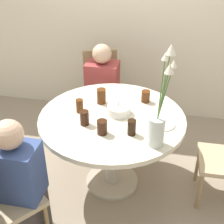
{
  "coord_description": "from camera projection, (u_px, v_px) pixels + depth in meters",
  "views": [
    {
      "loc": [
        0.43,
        -2.11,
        2.1
      ],
      "look_at": [
        0.0,
        0.0,
        0.77
      ],
      "focal_mm": 50.0,
      "sensor_mm": 36.0,
      "label": 1
    }
  ],
  "objects": [
    {
      "name": "ground_plane",
      "position": [
        112.0,
        182.0,
        2.94
      ],
      "size": [
        16.0,
        16.0,
        0.0
      ],
      "primitive_type": "plane",
      "color": "gray"
    },
    {
      "name": "wall_back",
      "position": [
        137.0,
        6.0,
        3.39
      ],
      "size": [
        8.0,
        0.05,
        2.6
      ],
      "color": "beige",
      "rests_on": "ground_plane"
    },
    {
      "name": "dining_table",
      "position": [
        112.0,
        130.0,
        2.63
      ],
      "size": [
        1.21,
        1.21,
        0.73
      ],
      "color": "beige",
      "rests_on": "ground_plane"
    },
    {
      "name": "chair_left_flank",
      "position": [
        101.0,
        86.0,
        3.54
      ],
      "size": [
        0.51,
        0.51,
        0.88
      ],
      "rotation": [
        0.0,
        0.0,
        0.32
      ],
      "color": "tan",
      "rests_on": "ground_plane"
    },
    {
      "name": "birthday_cake",
      "position": [
        119.0,
        110.0,
        2.57
      ],
      "size": [
        0.19,
        0.19,
        0.12
      ],
      "color": "white",
      "rests_on": "dining_table"
    },
    {
      "name": "flower_vase",
      "position": [
        159.0,
        120.0,
        2.11
      ],
      "size": [
        0.15,
        0.2,
        0.79
      ],
      "color": "silver",
      "rests_on": "dining_table"
    },
    {
      "name": "side_plate",
      "position": [
        162.0,
        124.0,
        2.45
      ],
      "size": [
        0.2,
        0.2,
        0.01
      ],
      "color": "silver",
      "rests_on": "dining_table"
    },
    {
      "name": "drink_glass_0",
      "position": [
        102.0,
        127.0,
        2.32
      ],
      "size": [
        0.08,
        0.08,
        0.11
      ],
      "color": "#33190C",
      "rests_on": "dining_table"
    },
    {
      "name": "drink_glass_1",
      "position": [
        132.0,
        127.0,
        2.31
      ],
      "size": [
        0.06,
        0.06,
        0.12
      ],
      "color": "black",
      "rests_on": "dining_table"
    },
    {
      "name": "drink_glass_2",
      "position": [
        80.0,
        106.0,
        2.58
      ],
      "size": [
        0.06,
        0.06,
        0.12
      ],
      "color": "#51280F",
      "rests_on": "dining_table"
    },
    {
      "name": "drink_glass_3",
      "position": [
        146.0,
        96.0,
        2.73
      ],
      "size": [
        0.08,
        0.08,
        0.1
      ],
      "color": "#51280F",
      "rests_on": "dining_table"
    },
    {
      "name": "drink_glass_4",
      "position": [
        84.0,
        118.0,
        2.42
      ],
      "size": [
        0.07,
        0.07,
        0.12
      ],
      "color": "#33190C",
      "rests_on": "dining_table"
    },
    {
      "name": "drink_glass_5",
      "position": [
        101.0,
        96.0,
        2.7
      ],
      "size": [
        0.08,
        0.08,
        0.13
      ],
      "color": "#51280F",
      "rests_on": "dining_table"
    },
    {
      "name": "person_guest",
      "position": [
        103.0,
        93.0,
        3.41
      ],
      "size": [
        0.34,
        0.24,
        1.04
      ],
      "color": "#383333",
      "rests_on": "ground_plane"
    },
    {
      "name": "person_boy",
      "position": [
        19.0,
        187.0,
        2.21
      ],
      "size": [
        0.34,
        0.24,
        1.04
      ],
      "color": "#383333",
      "rests_on": "ground_plane"
    }
  ]
}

